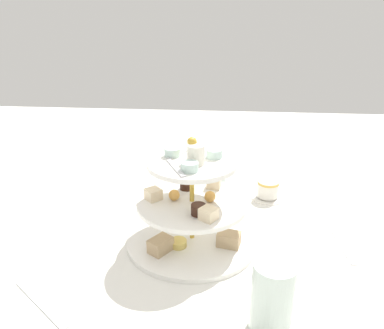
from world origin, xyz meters
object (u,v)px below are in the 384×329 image
at_px(water_glass_tall_right, 272,298).
at_px(butter_knife_left, 40,303).
at_px(tiered_serving_stand, 192,211).
at_px(teacup_with_saucer, 268,190).
at_px(water_glass_short_left, 215,175).
at_px(butter_knife_right, 340,241).

distance_m(water_glass_tall_right, butter_knife_left, 0.40).
height_order(tiered_serving_stand, teacup_with_saucer, tiered_serving_stand).
relative_size(water_glass_tall_right, teacup_with_saucer, 1.38).
relative_size(water_glass_tall_right, butter_knife_left, 0.73).
xyz_separation_m(water_glass_short_left, teacup_with_saucer, (0.05, 0.15, -0.02)).
distance_m(teacup_with_saucer, butter_knife_right, 0.25).
height_order(water_glass_short_left, butter_knife_left, water_glass_short_left).
bearing_deg(teacup_with_saucer, butter_knife_right, 35.31).
xyz_separation_m(water_glass_short_left, butter_knife_left, (0.50, -0.29, -0.04)).
xyz_separation_m(tiered_serving_stand, butter_knife_right, (-0.03, 0.33, -0.08)).
bearing_deg(butter_knife_left, tiered_serving_stand, 79.17).
relative_size(tiered_serving_stand, teacup_with_saucer, 3.23).
height_order(water_glass_short_left, butter_knife_right, water_glass_short_left).
bearing_deg(water_glass_short_left, butter_knife_left, -30.23).
bearing_deg(tiered_serving_stand, water_glass_short_left, 171.53).
bearing_deg(butter_knife_left, water_glass_tall_right, 34.89).
xyz_separation_m(tiered_serving_stand, water_glass_short_left, (-0.28, 0.04, -0.04)).
xyz_separation_m(butter_knife_left, butter_knife_right, (-0.25, 0.58, 0.00)).
bearing_deg(butter_knife_right, butter_knife_left, 108.94).
xyz_separation_m(teacup_with_saucer, butter_knife_left, (0.45, -0.44, -0.02)).
bearing_deg(teacup_with_saucer, water_glass_short_left, -108.97).
distance_m(water_glass_tall_right, teacup_with_saucer, 0.47).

